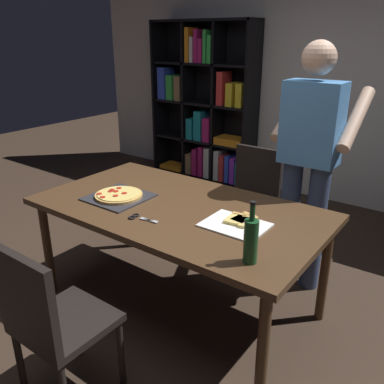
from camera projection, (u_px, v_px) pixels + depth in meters
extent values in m
plane|color=#38281E|center=(179.00, 303.00, 2.87)|extent=(12.00, 12.00, 0.00)
cube|color=silver|center=(328.00, 73.00, 4.32)|extent=(6.40, 0.10, 2.80)
cube|color=#4C331E|center=(178.00, 209.00, 2.61)|extent=(1.86, 1.02, 0.04)
cylinder|color=#4C331E|center=(48.00, 249.00, 2.89)|extent=(0.06, 0.06, 0.71)
cylinder|color=#4C331E|center=(263.00, 351.00, 1.95)|extent=(0.06, 0.06, 0.71)
cylinder|color=#4C331E|center=(133.00, 209.00, 3.54)|extent=(0.06, 0.06, 0.71)
cylinder|color=#4C331E|center=(325.00, 272.00, 2.60)|extent=(0.06, 0.06, 0.71)
cube|color=black|center=(67.00, 323.00, 2.03)|extent=(0.42, 0.42, 0.04)
cube|color=black|center=(25.00, 300.00, 1.80)|extent=(0.42, 0.04, 0.45)
cylinder|color=black|center=(121.00, 352.00, 2.15)|extent=(0.04, 0.04, 0.41)
cylinder|color=black|center=(77.00, 326.00, 2.35)|extent=(0.04, 0.04, 0.41)
cylinder|color=black|center=(20.00, 363.00, 2.08)|extent=(0.04, 0.04, 0.41)
cube|color=black|center=(246.00, 207.00, 3.40)|extent=(0.42, 0.42, 0.04)
cube|color=black|center=(258.00, 173.00, 3.46)|extent=(0.42, 0.04, 0.45)
cylinder|color=black|center=(215.00, 233.00, 3.45)|extent=(0.04, 0.04, 0.41)
cylinder|color=black|center=(253.00, 245.00, 3.25)|extent=(0.04, 0.04, 0.41)
cylinder|color=black|center=(237.00, 218.00, 3.72)|extent=(0.04, 0.04, 0.41)
cylinder|color=black|center=(273.00, 229.00, 3.52)|extent=(0.04, 0.04, 0.41)
cube|color=black|center=(161.00, 99.00, 5.46)|extent=(0.03, 0.35, 1.95)
cube|color=black|center=(251.00, 109.00, 4.71)|extent=(0.03, 0.35, 1.95)
cube|color=black|center=(204.00, 20.00, 4.74)|extent=(1.40, 0.35, 0.03)
cube|color=black|center=(202.00, 176.00, 5.43)|extent=(1.40, 0.35, 0.03)
cube|color=black|center=(210.00, 102.00, 5.20)|extent=(1.40, 0.03, 1.95)
cube|color=black|center=(203.00, 140.00, 5.26)|extent=(1.34, 0.29, 0.03)
cube|color=black|center=(203.00, 103.00, 5.08)|extent=(1.34, 0.29, 0.03)
cube|color=black|center=(203.00, 64.00, 4.91)|extent=(1.34, 0.29, 0.03)
cube|color=black|center=(189.00, 102.00, 5.21)|extent=(0.03, 0.29, 1.89)
cube|color=black|center=(218.00, 105.00, 4.96)|extent=(0.03, 0.29, 1.89)
cube|color=orange|center=(175.00, 166.00, 5.64)|extent=(0.35, 0.25, 0.05)
cube|color=olive|center=(193.00, 163.00, 5.44)|extent=(0.09, 0.22, 0.27)
cube|color=#B21E66|center=(198.00, 161.00, 5.37)|extent=(0.07, 0.22, 0.35)
cube|color=#B21E66|center=(205.00, 161.00, 5.31)|extent=(0.06, 0.22, 0.39)
cube|color=silver|center=(211.00, 162.00, 5.25)|extent=(0.08, 0.22, 0.39)
cube|color=silver|center=(220.00, 164.00, 5.17)|extent=(0.07, 0.22, 0.38)
cube|color=red|center=(225.00, 167.00, 5.14)|extent=(0.06, 0.22, 0.33)
cube|color=blue|center=(231.00, 168.00, 5.10)|extent=(0.06, 0.22, 0.34)
cube|color=purple|center=(236.00, 170.00, 5.06)|extent=(0.06, 0.22, 0.33)
cube|color=teal|center=(241.00, 172.00, 5.02)|extent=(0.06, 0.22, 0.28)
cube|color=teal|center=(194.00, 128.00, 5.26)|extent=(0.09, 0.22, 0.26)
cube|color=teal|center=(202.00, 125.00, 5.17)|extent=(0.11, 0.22, 0.37)
cube|color=#B21E66|center=(210.00, 129.00, 5.11)|extent=(0.10, 0.22, 0.30)
cube|color=orange|center=(232.00, 141.00, 4.97)|extent=(0.37, 0.25, 0.09)
cube|color=blue|center=(166.00, 83.00, 5.31)|extent=(0.11, 0.22, 0.40)
cube|color=green|center=(174.00, 87.00, 5.25)|extent=(0.10, 0.22, 0.31)
cube|color=olive|center=(182.00, 88.00, 5.18)|extent=(0.09, 0.22, 0.30)
cube|color=red|center=(224.00, 88.00, 4.82)|extent=(0.08, 0.22, 0.39)
cube|color=yellow|center=(233.00, 94.00, 4.77)|extent=(0.09, 0.22, 0.27)
cube|color=yellow|center=(243.00, 95.00, 4.70)|extent=(0.08, 0.22, 0.27)
cube|color=orange|center=(192.00, 45.00, 4.91)|extent=(0.05, 0.22, 0.40)
cube|color=silver|center=(196.00, 50.00, 4.89)|extent=(0.04, 0.22, 0.29)
cube|color=#B21E66|center=(200.00, 46.00, 4.84)|extent=(0.05, 0.22, 0.38)
cube|color=#B21E66|center=(205.00, 51.00, 4.83)|extent=(0.06, 0.22, 0.28)
cube|color=green|center=(209.00, 47.00, 4.77)|extent=(0.04, 0.22, 0.37)
cube|color=green|center=(214.00, 49.00, 4.75)|extent=(0.05, 0.22, 0.31)
cylinder|color=#38476B|center=(314.00, 228.00, 2.92)|extent=(0.14, 0.14, 0.95)
cylinder|color=#38476B|center=(288.00, 221.00, 3.03)|extent=(0.14, 0.14, 0.95)
cube|color=#4C8CD1|center=(312.00, 123.00, 2.70)|extent=(0.38, 0.22, 0.55)
sphere|color=#E0B293|center=(319.00, 58.00, 2.55)|extent=(0.22, 0.22, 0.22)
cylinder|color=#E0B293|center=(356.00, 119.00, 2.70)|extent=(0.09, 0.50, 0.39)
cylinder|color=#E0B293|center=(291.00, 112.00, 2.96)|extent=(0.09, 0.50, 0.39)
cube|color=#2D2D33|center=(119.00, 197.00, 2.73)|extent=(0.38, 0.38, 0.01)
cylinder|color=tan|center=(119.00, 195.00, 2.73)|extent=(0.32, 0.32, 0.02)
cylinder|color=#EACC6B|center=(119.00, 194.00, 2.72)|extent=(0.29, 0.29, 0.01)
cylinder|color=#B22819|center=(119.00, 188.00, 2.81)|extent=(0.04, 0.04, 0.00)
cylinder|color=#B22819|center=(99.00, 194.00, 2.71)|extent=(0.04, 0.04, 0.00)
cylinder|color=#B22819|center=(115.00, 196.00, 2.67)|extent=(0.04, 0.04, 0.00)
cylinder|color=#B22819|center=(110.00, 191.00, 2.75)|extent=(0.04, 0.04, 0.00)
cylinder|color=#B22819|center=(116.00, 191.00, 2.75)|extent=(0.04, 0.04, 0.00)
cylinder|color=#B22819|center=(112.00, 190.00, 2.77)|extent=(0.04, 0.04, 0.00)
cylinder|color=#B22819|center=(124.00, 193.00, 2.72)|extent=(0.04, 0.04, 0.00)
cylinder|color=#B22819|center=(103.00, 197.00, 2.65)|extent=(0.04, 0.04, 0.00)
cube|color=white|center=(235.00, 225.00, 2.33)|extent=(0.36, 0.28, 0.01)
cube|color=#EACC6B|center=(248.00, 223.00, 2.33)|extent=(0.13, 0.16, 0.02)
cube|color=tan|center=(250.00, 218.00, 2.38)|extent=(0.09, 0.05, 0.02)
cube|color=#EACC6B|center=(235.00, 219.00, 2.37)|extent=(0.10, 0.15, 0.02)
cube|color=tan|center=(240.00, 215.00, 2.42)|extent=(0.09, 0.03, 0.02)
cube|color=#EACC6B|center=(243.00, 219.00, 2.38)|extent=(0.11, 0.15, 0.02)
cube|color=tan|center=(249.00, 216.00, 2.42)|extent=(0.09, 0.04, 0.02)
cylinder|color=#194723|center=(251.00, 242.00, 1.92)|extent=(0.07, 0.07, 0.22)
cylinder|color=#194723|center=(252.00, 213.00, 1.87)|extent=(0.03, 0.03, 0.08)
cylinder|color=black|center=(253.00, 203.00, 1.85)|extent=(0.03, 0.03, 0.02)
cube|color=silver|center=(149.00, 220.00, 2.39)|extent=(0.12, 0.04, 0.01)
cube|color=silver|center=(149.00, 220.00, 2.39)|extent=(0.12, 0.01, 0.01)
torus|color=black|center=(136.00, 215.00, 2.46)|extent=(0.05, 0.05, 0.01)
torus|color=black|center=(132.00, 218.00, 2.42)|extent=(0.05, 0.05, 0.01)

